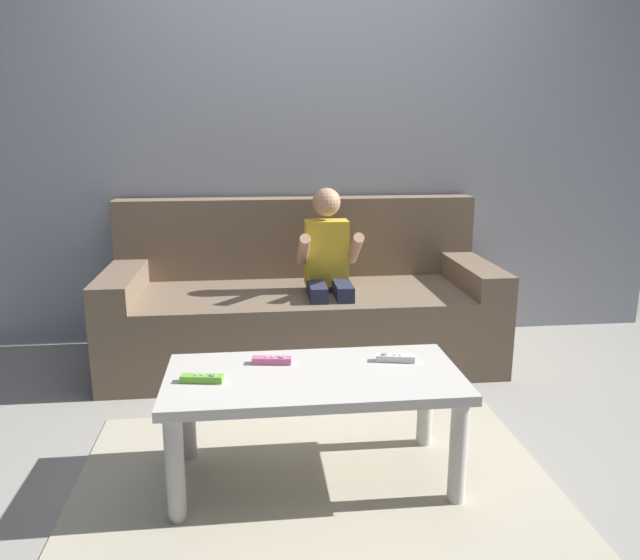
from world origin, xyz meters
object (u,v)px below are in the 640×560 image
at_px(person_seated_on_couch, 328,269).
at_px(coffee_table, 314,391).
at_px(game_remote_lime_far_corner, 202,379).
at_px(game_remote_pink_center, 272,360).
at_px(couch, 302,307).
at_px(game_remote_white_near_edge, 395,358).

height_order(person_seated_on_couch, coffee_table, person_seated_on_couch).
bearing_deg(game_remote_lime_far_corner, game_remote_pink_center, 30.33).
bearing_deg(coffee_table, couch, 87.23).
bearing_deg(couch, person_seated_on_couch, -55.90).
height_order(person_seated_on_couch, game_remote_white_near_edge, person_seated_on_couch).
height_order(couch, game_remote_pink_center, couch).
relative_size(person_seated_on_couch, coffee_table, 0.92).
distance_m(couch, game_remote_lime_far_corner, 1.31).
xyz_separation_m(game_remote_white_near_edge, game_remote_pink_center, (-0.44, 0.03, 0.00)).
bearing_deg(couch, game_remote_lime_far_corner, -109.46).
height_order(couch, person_seated_on_couch, person_seated_on_couch).
relative_size(person_seated_on_couch, game_remote_pink_center, 6.47).
xyz_separation_m(couch, person_seated_on_couch, (0.12, -0.18, 0.25)).
distance_m(coffee_table, game_remote_white_near_edge, 0.32).
bearing_deg(game_remote_lime_far_corner, coffee_table, 4.33).
bearing_deg(coffee_table, game_remote_lime_far_corner, -175.67).
relative_size(couch, game_remote_white_near_edge, 13.87).
bearing_deg(person_seated_on_couch, game_remote_pink_center, -109.30).
bearing_deg(game_remote_pink_center, coffee_table, -38.30).
xyz_separation_m(game_remote_white_near_edge, game_remote_lime_far_corner, (-0.68, -0.11, 0.00)).
bearing_deg(person_seated_on_couch, game_remote_white_near_edge, -82.46).
height_order(coffee_table, game_remote_lime_far_corner, game_remote_lime_far_corner).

